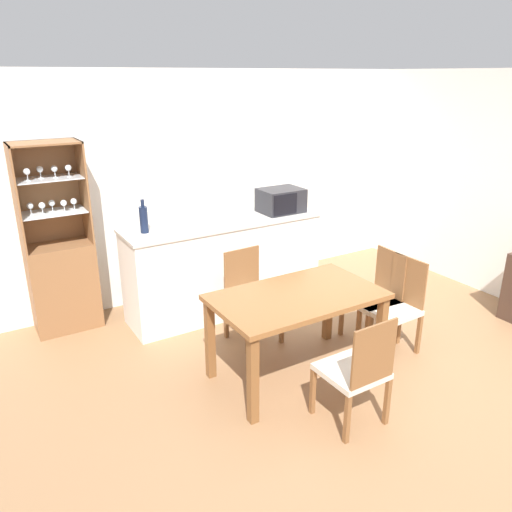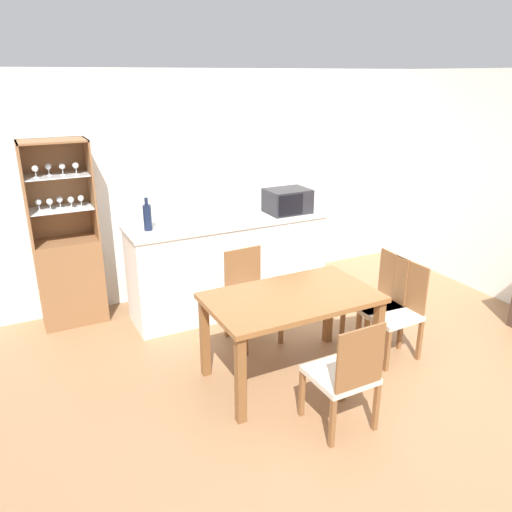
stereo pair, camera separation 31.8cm
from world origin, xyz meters
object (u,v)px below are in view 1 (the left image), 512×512
dining_chair_side_right_far (376,297)px  microwave (281,200)px  dining_chair_side_right_near (394,307)px  dining_chair_head_far (251,297)px  display_cabinet (62,273)px  dining_chair_head_near (356,371)px  wine_bottle (144,219)px  dining_table (297,306)px

dining_chair_side_right_far → microwave: (-0.23, 1.33, 0.72)m
dining_chair_side_right_near → dining_chair_head_far: same height
display_cabinet → dining_chair_head_near: display_cabinet is taller
dining_chair_side_right_near → microwave: (-0.23, 1.58, 0.72)m
microwave → wine_bottle: (-1.57, 0.05, 0.01)m
display_cabinet → dining_chair_side_right_near: (2.55, -2.09, -0.15)m
dining_chair_side_right_far → wine_bottle: (-1.80, 1.38, 0.72)m
dining_chair_head_far → wine_bottle: bearing=-47.6°
dining_chair_head_near → dining_chair_head_far: (-0.00, 1.50, 0.00)m
dining_chair_head_near → dining_chair_side_right_far: (1.04, 0.87, 0.00)m
dining_table → display_cabinet: bearing=127.5°
dining_chair_side_right_near → dining_chair_head_near: bearing=119.2°
display_cabinet → wine_bottle: display_cabinet is taller
microwave → dining_chair_side_right_far: bearing=-80.3°
dining_chair_head_far → dining_chair_side_right_far: same height
wine_bottle → dining_chair_head_far: bearing=-44.6°
dining_chair_head_far → dining_table: bearing=87.2°
dining_table → dining_chair_side_right_near: (1.04, -0.12, -0.22)m
dining_table → dining_chair_side_right_far: 1.07m
dining_table → dining_chair_side_right_far: dining_chair_side_right_far is taller
dining_table → dining_chair_head_far: 0.78m
microwave → dining_chair_side_right_near: bearing=-81.7°
display_cabinet → wine_bottle: size_ratio=5.75×
dining_chair_head_far → dining_chair_side_right_near: bearing=137.0°
dining_table → dining_chair_head_near: 0.78m
dining_chair_side_right_far → microwave: size_ratio=1.91×
dining_table → dining_chair_side_right_near: 1.07m
dining_chair_side_right_far → wine_bottle: size_ratio=2.71×
display_cabinet → dining_chair_side_right_near: 3.30m
dining_chair_head_near → wine_bottle: 2.49m
display_cabinet → dining_chair_head_far: 1.94m
dining_table → dining_chair_side_right_far: size_ratio=1.57×
display_cabinet → microwave: 2.44m
dining_chair_head_far → dining_chair_side_right_far: 1.22m
wine_bottle → dining_chair_side_right_near: bearing=-42.0°
dining_table → dining_chair_head_far: size_ratio=1.57×
dining_chair_side_right_near → wine_bottle: size_ratio=2.71×
dining_chair_head_near → microwave: size_ratio=1.91×
dining_table → wine_bottle: wine_bottle is taller
dining_chair_side_right_near → dining_chair_side_right_far: size_ratio=1.00×
microwave → dining_chair_head_near: bearing=-110.1°
dining_chair_side_right_near → dining_chair_side_right_far: 0.24m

